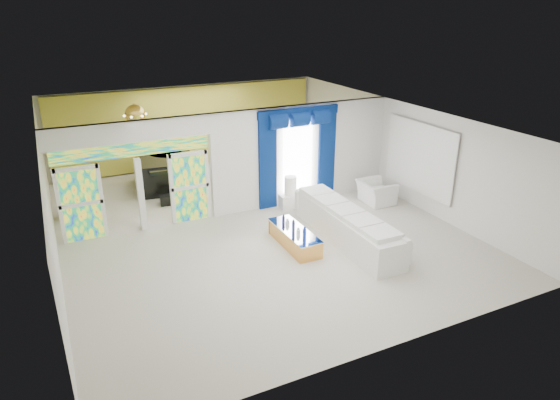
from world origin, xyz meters
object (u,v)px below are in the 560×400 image
white_sofa (346,226)px  console_table (299,200)px  coffee_table (294,238)px  grand_piano (161,173)px  armchair (376,192)px

white_sofa → console_table: bearing=91.3°
console_table → white_sofa: bearing=-89.8°
coffee_table → grand_piano: size_ratio=0.92×
white_sofa → console_table: white_sofa is taller
coffee_table → console_table: 2.64m
armchair → coffee_table: bearing=114.4°
coffee_table → grand_piano: (-2.02, 5.72, 0.30)m
console_table → grand_piano: grand_piano is taller
coffee_table → armchair: size_ratio=1.78×
console_table → armchair: 2.40m
coffee_table → grand_piano: grand_piano is taller
console_table → armchair: (2.26, -0.80, 0.14)m
coffee_table → grand_piano: 6.08m
white_sofa → coffee_table: size_ratio=2.18×
console_table → armchair: size_ratio=1.15×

